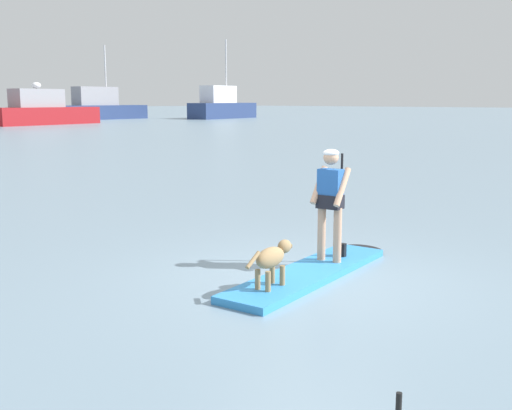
% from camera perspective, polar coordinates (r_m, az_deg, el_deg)
% --- Properties ---
extents(ground_plane, '(400.00, 400.00, 0.00)m').
position_cam_1_polar(ground_plane, '(8.68, 4.86, -6.62)').
color(ground_plane, gray).
extents(paddleboard, '(3.73, 1.26, 0.10)m').
position_cam_1_polar(paddleboard, '(8.86, 5.61, -5.96)').
color(paddleboard, '#338CD8').
rests_on(paddleboard, ground_plane).
extents(person_paddler, '(0.64, 0.53, 1.64)m').
position_cam_1_polar(person_paddler, '(8.98, 6.91, 0.73)').
color(person_paddler, tan).
rests_on(person_paddler, paddleboard).
extents(dog, '(1.01, 0.30, 0.55)m').
position_cam_1_polar(dog, '(7.80, 1.52, -4.91)').
color(dog, '#997A51').
rests_on(dog, paddleboard).
extents(moored_boat_far_port, '(11.85, 4.39, 4.17)m').
position_cam_1_polar(moored_boat_far_port, '(66.03, -18.99, 8.19)').
color(moored_boat_far_port, maroon).
rests_on(moored_boat_far_port, ground_plane).
extents(moored_boat_starboard, '(13.15, 3.91, 9.33)m').
position_cam_1_polar(moored_boat_starboard, '(82.14, -14.15, 8.74)').
color(moored_boat_starboard, navy).
rests_on(moored_boat_starboard, ground_plane).
extents(moored_boat_center, '(11.95, 5.02, 10.41)m').
position_cam_1_polar(moored_boat_center, '(84.04, -3.15, 9.09)').
color(moored_boat_center, navy).
rests_on(moored_boat_center, ground_plane).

